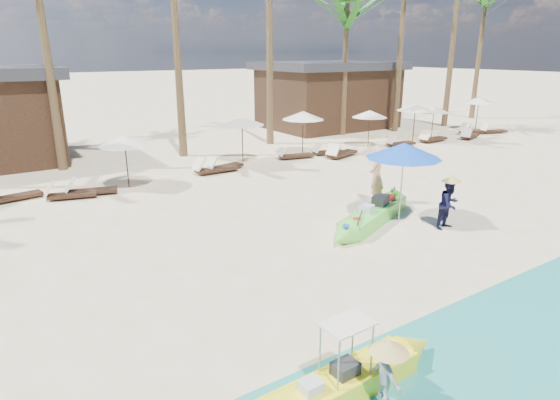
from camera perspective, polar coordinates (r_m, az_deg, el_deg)
ground at (r=11.09m, az=5.75°, el=-8.89°), size 240.00×240.00×0.00m
green_canoe at (r=14.43m, az=11.37°, el=-1.71°), size 5.35×2.53×0.72m
yellow_canoe at (r=7.49m, az=6.72°, el=-21.75°), size 4.72×0.70×1.23m
tourist at (r=16.01m, az=11.68°, el=2.88°), size 0.83×0.71×1.92m
vendor_green at (r=14.35m, az=19.93°, el=-0.48°), size 0.75×0.61×1.47m
vendor_yellow at (r=7.18m, az=12.89°, el=-19.98°), size 0.36×0.58×0.86m
blue_umbrella at (r=14.27m, az=14.89°, el=5.83°), size 2.22×2.22×2.39m
lounger_4_left at (r=18.59m, az=-29.78°, el=0.46°), size 1.74×0.79×0.57m
lounger_4_right at (r=17.96m, az=-24.40°, el=0.70°), size 1.76×0.94×0.57m
resort_parasol_5 at (r=18.33m, az=-18.43°, el=6.88°), size 1.94×1.94×1.99m
lounger_5_left at (r=18.15m, az=-22.24°, el=1.16°), size 1.81×0.98×0.59m
resort_parasol_6 at (r=21.77m, az=-4.66°, el=9.61°), size 2.06×2.06×2.13m
lounger_6_left at (r=20.06m, az=-8.08°, el=3.86°), size 1.94×0.62×0.66m
lounger_6_right at (r=20.48m, az=-7.03°, el=4.13°), size 1.82×0.83×0.60m
resort_parasol_7 at (r=23.32m, az=2.82°, el=10.27°), size 2.10×2.10×2.17m
lounger_7_left at (r=22.61m, az=1.71°, el=5.53°), size 1.82×0.90×0.59m
lounger_7_right at (r=23.65m, az=5.63°, el=5.96°), size 1.66×0.63×0.55m
resort_parasol_8 at (r=25.82m, az=10.88°, el=10.27°), size 1.90×1.90×1.95m
lounger_8_left at (r=23.09m, az=7.40°, el=5.71°), size 2.05×1.13×0.67m
resort_parasol_9 at (r=28.01m, az=16.19°, el=10.83°), size 2.09×2.09×2.16m
lounger_9_left at (r=26.53m, az=14.37°, el=6.79°), size 1.75×0.76×0.57m
lounger_9_right at (r=28.25m, az=18.05°, el=7.16°), size 1.94×0.68×0.65m
resort_parasol_10 at (r=29.15m, az=18.26°, el=10.46°), size 1.86×1.86×1.92m
lounger_10_left at (r=30.08m, az=22.09°, el=7.31°), size 1.90×1.08×0.62m
lounger_10_right at (r=31.79m, az=22.35°, el=7.81°), size 2.04×0.85×0.67m
resort_parasol_11 at (r=33.41m, az=23.10°, el=11.16°), size 2.11×2.11×2.18m
lounger_11_left at (r=32.72m, az=24.51°, el=7.73°), size 1.72×1.04×0.56m
palm_6 at (r=29.39m, az=8.17°, el=21.61°), size 2.08×2.08×8.51m
palm_9 at (r=39.66m, az=23.72°, el=20.78°), size 2.08×2.08×9.82m
pavilion_east at (r=32.46m, az=5.84°, el=12.71°), size 8.80×6.60×4.30m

